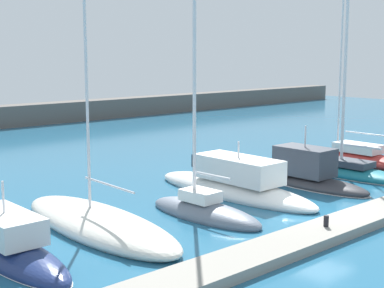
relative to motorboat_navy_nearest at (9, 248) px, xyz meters
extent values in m
plane|color=#236084|center=(12.42, -4.20, -0.35)|extent=(120.00, 120.00, 0.00)
cube|color=gray|center=(12.42, -6.09, -0.16)|extent=(30.72, 1.86, 0.38)
ellipsoid|color=navy|center=(0.00, -0.11, -0.24)|extent=(2.05, 7.58, 1.07)
ellipsoid|color=silver|center=(0.00, -0.11, -0.33)|extent=(2.07, 7.66, 0.12)
cube|color=silver|center=(0.00, 0.25, 0.75)|extent=(1.63, 3.54, 0.90)
cylinder|color=silver|center=(0.00, 0.25, 1.76)|extent=(0.08, 0.08, 1.12)
ellipsoid|color=silver|center=(4.03, 0.60, -0.12)|extent=(3.52, 10.30, 1.17)
cylinder|color=silver|center=(3.99, -0.31, 1.65)|extent=(0.22, 3.45, 0.08)
ellipsoid|color=slate|center=(8.49, -0.98, -0.23)|extent=(2.24, 6.20, 1.05)
cylinder|color=silver|center=(8.47, -0.32, 4.64)|extent=(0.15, 0.15, 8.70)
cylinder|color=silver|center=(8.51, -1.45, 1.53)|extent=(0.17, 1.94, 0.11)
cube|color=silver|center=(8.48, -0.69, 0.54)|extent=(1.19, 1.69, 0.49)
ellipsoid|color=white|center=(12.35, 1.00, -0.19)|extent=(2.79, 10.27, 1.17)
cube|color=silver|center=(12.35, 0.66, 0.98)|extent=(1.95, 4.59, 1.17)
cube|color=black|center=(12.36, 2.58, 1.16)|extent=(1.74, 1.15, 0.66)
cylinder|color=silver|center=(12.35, 0.66, 1.96)|extent=(0.08, 0.08, 0.80)
ellipsoid|color=#2D2D33|center=(16.58, -0.90, -0.19)|extent=(2.16, 6.47, 0.81)
ellipsoid|color=silver|center=(16.58, -0.90, -0.33)|extent=(2.18, 6.53, 0.12)
cube|color=#333842|center=(16.58, -0.23, 0.96)|extent=(1.73, 3.06, 1.50)
cube|color=black|center=(16.58, 0.11, 1.19)|extent=(1.56, 0.77, 0.84)
cylinder|color=silver|center=(16.58, -0.23, 2.29)|extent=(0.08, 0.08, 1.15)
ellipsoid|color=#19707F|center=(20.38, -0.87, -0.18)|extent=(2.56, 7.41, 0.80)
ellipsoid|color=silver|center=(20.38, -0.87, -0.33)|extent=(2.59, 7.49, 0.12)
cylinder|color=silver|center=(20.35, -0.07, 5.78)|extent=(0.17, 0.17, 11.12)
cylinder|color=silver|center=(20.39, -1.40, 1.46)|extent=(0.18, 2.23, 0.12)
cube|color=#333842|center=(20.37, -0.68, 0.40)|extent=(1.49, 2.47, 0.37)
ellipsoid|color=#B72D28|center=(24.13, 1.29, -0.08)|extent=(2.89, 10.25, 0.94)
cylinder|color=silver|center=(24.10, 0.27, 1.63)|extent=(0.18, 3.67, 0.08)
cube|color=silver|center=(24.12, 1.14, 0.67)|extent=(1.63, 2.99, 0.55)
cylinder|color=black|center=(10.07, -6.09, 0.26)|extent=(0.20, 0.20, 0.44)
camera|label=1|loc=(-8.26, -18.37, 6.68)|focal=53.88mm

